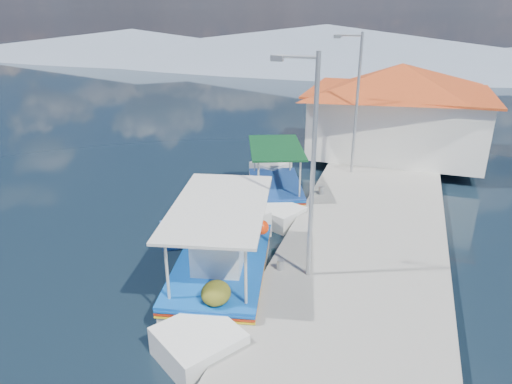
% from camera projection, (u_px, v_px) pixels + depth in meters
% --- Properties ---
extents(ground, '(160.00, 160.00, 0.00)m').
position_uv_depth(ground, '(127.00, 298.00, 12.66)').
color(ground, black).
rests_on(ground, ground).
extents(quay, '(5.00, 44.00, 0.50)m').
position_uv_depth(quay, '(369.00, 228.00, 16.11)').
color(quay, gray).
rests_on(quay, ground).
extents(bollards, '(0.20, 17.20, 0.30)m').
position_uv_depth(bollards, '(306.00, 218.00, 15.92)').
color(bollards, '#A5A8AD').
rests_on(bollards, quay).
extents(main_caique, '(3.64, 8.28, 2.79)m').
position_uv_depth(main_caique, '(223.00, 267.00, 13.18)').
color(main_caique, white).
rests_on(main_caique, ground).
extents(caique_green_canopy, '(3.55, 6.28, 2.52)m').
position_uv_depth(caique_green_canopy, '(276.00, 190.00, 19.08)').
color(caique_green_canopy, white).
rests_on(caique_green_canopy, ground).
extents(caique_blue_hull, '(2.44, 5.46, 1.00)m').
position_uv_depth(caique_blue_hull, '(213.00, 213.00, 17.24)').
color(caique_blue_hull, navy).
rests_on(caique_blue_hull, ground).
extents(harbor_building, '(10.49, 10.49, 4.40)m').
position_uv_depth(harbor_building, '(398.00, 107.00, 22.99)').
color(harbor_building, white).
rests_on(harbor_building, quay).
extents(lamp_post_near, '(1.21, 0.14, 6.00)m').
position_uv_depth(lamp_post_near, '(310.00, 160.00, 11.65)').
color(lamp_post_near, '#A5A8AD').
rests_on(lamp_post_near, quay).
extents(lamp_post_far, '(1.21, 0.14, 6.00)m').
position_uv_depth(lamp_post_far, '(355.00, 97.00, 19.57)').
color(lamp_post_far, '#A5A8AD').
rests_on(lamp_post_far, quay).
extents(mountain_ridge, '(171.40, 96.00, 5.50)m').
position_uv_depth(mountain_ridge, '(414.00, 51.00, 59.22)').
color(mountain_ridge, slate).
rests_on(mountain_ridge, ground).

